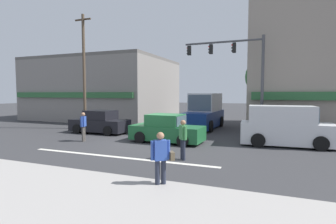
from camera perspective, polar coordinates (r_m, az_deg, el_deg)
name	(u,v)px	position (r m, az deg, el deg)	size (l,w,h in m)	color
ground_plane	(151,143)	(14.74, -3.70, -6.72)	(120.00, 120.00, 0.00)	#333335
lane_marking_stripe	(117,157)	(11.74, -11.03, -9.59)	(9.00, 0.24, 0.01)	silver
sidewalk_curb	(11,198)	(8.13, -31.01, -15.81)	(40.00, 5.00, 0.16)	#9E9993
building_left_block	(105,89)	(30.08, -13.64, 4.82)	(13.92, 10.93, 6.40)	gray
street_tree	(266,77)	(20.96, 20.53, 7.16)	(3.00, 3.00, 5.50)	#4C3823
utility_pole_near_left	(84,70)	(21.36, -17.80, 8.64)	(1.40, 0.22, 8.74)	brown
traffic_light_mast	(240,68)	(16.81, 15.43, 9.20)	(4.89, 0.27, 6.20)	#47474C
sedan_crossing_rightbound	(100,123)	(18.86, -14.61, -2.28)	(4.14, 1.96, 1.58)	black
van_crossing_center	(285,127)	(15.14, 24.03, -2.93)	(4.70, 2.25, 2.11)	silver
box_truck_waiting_far	(204,112)	(20.89, 7.93, -0.08)	(2.44, 5.69, 2.75)	navy
sedan_approaching_near	(167,130)	(14.82, -0.28, -3.86)	(4.18, 2.03, 1.58)	#1E6033
pedestrian_foreground_with_bag	(161,157)	(7.59, -1.48, -9.75)	(0.65, 0.50, 1.67)	#232838
pedestrian_mid_crossing	(83,125)	(15.80, -17.94, -2.69)	(0.32, 0.55, 1.67)	#4C4742
pedestrian_far_side	(183,137)	(10.89, 3.27, -5.51)	(0.40, 0.46, 1.67)	#232838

